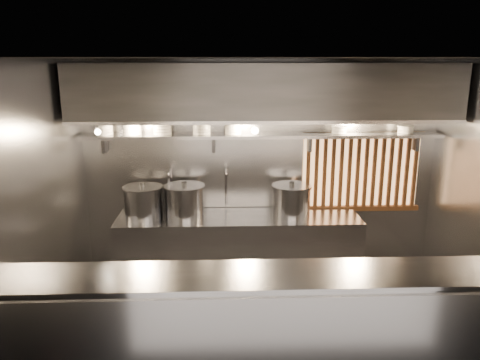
{
  "coord_description": "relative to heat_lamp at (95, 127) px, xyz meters",
  "views": [
    {
      "loc": [
        -0.49,
        -4.36,
        2.79
      ],
      "look_at": [
        -0.3,
        0.55,
        1.52
      ],
      "focal_mm": 35.0,
      "sensor_mm": 36.0,
      "label": 1
    }
  ],
  "objects": [
    {
      "name": "heat_lamp",
      "position": [
        0.0,
        0.0,
        0.0
      ],
      "size": [
        0.25,
        0.35,
        0.2
      ],
      "color": "#9C9CA2",
      "rests_on": "exhaust_hood"
    },
    {
      "name": "bowl_stack_5",
      "position": [
        2.85,
        0.47,
        -0.12
      ],
      "size": [
        0.2,
        0.2,
        0.09
      ],
      "color": "white",
      "rests_on": "bowl_shelf"
    },
    {
      "name": "cooking_bench",
      "position": [
        1.6,
        0.28,
        -1.62
      ],
      "size": [
        3.0,
        0.7,
        0.9
      ],
      "primitive_type": "cube",
      "color": "#9C9CA2",
      "rests_on": "floor"
    },
    {
      "name": "stock_pot_right",
      "position": [
        2.26,
        0.32,
        -0.97
      ],
      "size": [
        0.62,
        0.62,
        0.43
      ],
      "rotation": [
        0.0,
        0.0,
        0.3
      ],
      "color": "#9C9CA2",
      "rests_on": "cooking_bench"
    },
    {
      "name": "wall_left",
      "position": [
        -0.35,
        -0.85,
        -0.67
      ],
      "size": [
        0.0,
        3.0,
        3.0
      ],
      "primitive_type": "plane",
      "rotation": [
        1.57,
        0.0,
        1.57
      ],
      "color": "gray",
      "rests_on": "floor"
    },
    {
      "name": "faucet_right",
      "position": [
        1.45,
        0.52,
        -0.76
      ],
      "size": [
        0.04,
        0.3,
        0.5
      ],
      "color": "silver",
      "rests_on": "wall_back"
    },
    {
      "name": "faucet_left",
      "position": [
        0.75,
        0.52,
        -0.76
      ],
      "size": [
        0.04,
        0.3,
        0.5
      ],
      "color": "silver",
      "rests_on": "wall_back"
    },
    {
      "name": "bowl_stack_1",
      "position": [
        0.32,
        0.47,
        -0.1
      ],
      "size": [
        0.23,
        0.23,
        0.13
      ],
      "color": "white",
      "rests_on": "bowl_shelf"
    },
    {
      "name": "bowl_shelf",
      "position": [
        1.9,
        0.47,
        -0.19
      ],
      "size": [
        4.4,
        0.34,
        0.04
      ],
      "primitive_type": "cube",
      "color": "#9C9CA2",
      "rests_on": "wall_back"
    },
    {
      "name": "stock_pot_left",
      "position": [
        0.94,
        0.3,
        -0.96
      ],
      "size": [
        0.64,
        0.64,
        0.44
      ],
      "rotation": [
        0.0,
        0.0,
        0.34
      ],
      "color": "#9C9CA2",
      "rests_on": "cooking_bench"
    },
    {
      "name": "bowl_stack_6",
      "position": [
        3.68,
        0.47,
        -0.12
      ],
      "size": [
        0.2,
        0.2,
        0.09
      ],
      "color": "white",
      "rests_on": "bowl_shelf"
    },
    {
      "name": "bowl_stack_4",
      "position": [
        1.54,
        0.47,
        -0.08
      ],
      "size": [
        0.22,
        0.22,
        0.17
      ],
      "color": "white",
      "rests_on": "bowl_shelf"
    },
    {
      "name": "serving_counter",
      "position": [
        1.9,
        -1.81,
        -1.5
      ],
      "size": [
        4.5,
        0.56,
        1.13
      ],
      "color": "#9C9CA2",
      "rests_on": "floor"
    },
    {
      "name": "pendant_bulb",
      "position": [
        1.8,
        0.35,
        -0.11
      ],
      "size": [
        0.09,
        0.09,
        0.19
      ],
      "color": "#2D2D30",
      "rests_on": "exhaust_hood"
    },
    {
      "name": "wall_back",
      "position": [
        1.9,
        0.65,
        -0.67
      ],
      "size": [
        4.5,
        0.0,
        4.5
      ],
      "primitive_type": "plane",
      "rotation": [
        1.57,
        0.0,
        0.0
      ],
      "color": "gray",
      "rests_on": "floor"
    },
    {
      "name": "bowl_stack_3",
      "position": [
        1.15,
        0.47,
        -0.08
      ],
      "size": [
        0.23,
        0.23,
        0.17
      ],
      "color": "white",
      "rests_on": "bowl_shelf"
    },
    {
      "name": "exhaust_hood",
      "position": [
        1.9,
        0.25,
        0.36
      ],
      "size": [
        4.4,
        0.81,
        0.65
      ],
      "color": "#2D2D30",
      "rests_on": "ceiling"
    },
    {
      "name": "bowl_stack_2",
      "position": [
        0.68,
        0.47,
        -0.08
      ],
      "size": [
        0.24,
        0.24,
        0.17
      ],
      "color": "white",
      "rests_on": "bowl_shelf"
    },
    {
      "name": "floor",
      "position": [
        1.9,
        -0.85,
        -2.07
      ],
      "size": [
        4.5,
        4.5,
        0.0
      ],
      "primitive_type": "plane",
      "color": "black",
      "rests_on": "ground"
    },
    {
      "name": "stock_pot_mid",
      "position": [
        0.43,
        0.32,
        -0.97
      ],
      "size": [
        0.64,
        0.64,
        0.43
      ],
      "rotation": [
        0.0,
        0.0,
        0.39
      ],
      "color": "#9C9CA2",
      "rests_on": "cooking_bench"
    },
    {
      "name": "bowl_stack_0",
      "position": [
        -0.02,
        0.47,
        -0.08
      ],
      "size": [
        0.21,
        0.21,
        0.17
      ],
      "color": "white",
      "rests_on": "bowl_shelf"
    },
    {
      "name": "ceiling",
      "position": [
        1.9,
        -0.85,
        0.73
      ],
      "size": [
        4.5,
        4.5,
        0.0
      ],
      "primitive_type": "plane",
      "rotation": [
        3.14,
        0.0,
        0.0
      ],
      "color": "black",
      "rests_on": "wall_back"
    },
    {
      "name": "wood_screen",
      "position": [
        3.2,
        0.6,
        -0.69
      ],
      "size": [
        1.56,
        0.09,
        1.04
      ],
      "color": "#FFB972",
      "rests_on": "wall_back"
    }
  ]
}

